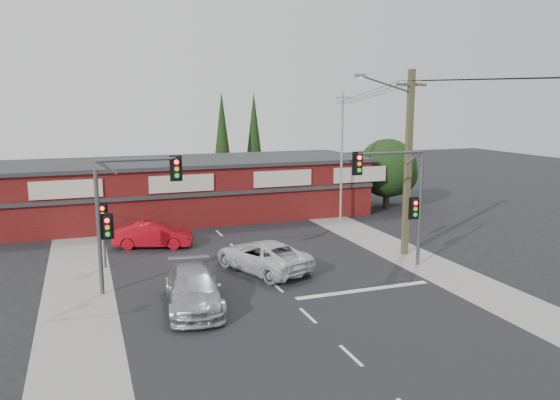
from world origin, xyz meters
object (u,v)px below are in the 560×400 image
object	(u,v)px
shop_building	(186,188)
utility_pole	(406,157)
red_sedan	(154,235)
white_suv	(263,256)
silver_suv	(193,289)

from	to	relation	value
shop_building	utility_pole	xyz separation A→B (m)	(9.36, -14.00, 3.26)
red_sedan	white_suv	bearing A→B (deg)	-127.14
white_suv	utility_pole	distance (m)	9.41
silver_suv	utility_pole	bearing A→B (deg)	23.90
silver_suv	shop_building	distance (m)	18.22
utility_pole	red_sedan	bearing A→B (deg)	153.85
white_suv	utility_pole	world-z (taller)	utility_pole
red_sedan	utility_pole	size ratio (longest dim) A/B	0.44
silver_suv	utility_pole	xyz separation A→B (m)	(12.40, 3.91, 4.63)
white_suv	red_sedan	world-z (taller)	white_suv
white_suv	shop_building	distance (m)	14.27
white_suv	utility_pole	size ratio (longest dim) A/B	0.55
red_sedan	shop_building	distance (m)	8.57
silver_suv	shop_building	bearing A→B (deg)	86.74
utility_pole	silver_suv	bearing A→B (deg)	-162.49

